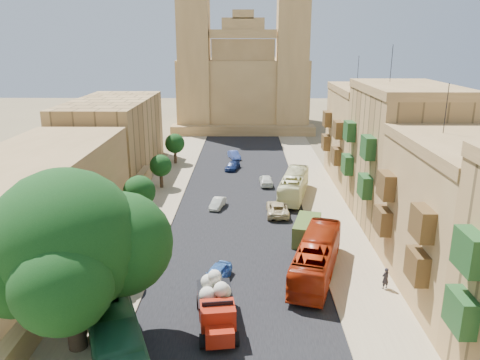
{
  "coord_description": "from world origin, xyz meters",
  "views": [
    {
      "loc": [
        0.59,
        -20.04,
        17.83
      ],
      "look_at": [
        0.0,
        26.0,
        4.0
      ],
      "focal_mm": 35.0,
      "sensor_mm": 36.0,
      "label": 1
    }
  ],
  "objects_px": {
    "bus_red_east": "(317,257)",
    "bus_cream_east": "(294,185)",
    "car_cream": "(278,208)",
    "pedestrian_a": "(385,278)",
    "street_tree_c": "(161,166)",
    "street_tree_b": "(139,192)",
    "olive_pickup": "(307,230)",
    "car_white_a": "(218,203)",
    "car_white_b": "(266,180)",
    "pedestrian_c": "(327,229)",
    "car_blue_b": "(234,155)",
    "bus_green_north": "(117,347)",
    "car_blue_a": "(217,274)",
    "church": "(243,82)",
    "street_tree_d": "(175,144)",
    "street_tree_a": "(104,240)",
    "ficus_tree": "(69,247)",
    "car_dkblue": "(233,166)",
    "red_truck": "(216,304)"
  },
  "relations": [
    {
      "from": "car_white_a",
      "to": "car_white_b",
      "type": "distance_m",
      "value": 10.23
    },
    {
      "from": "olive_pickup",
      "to": "church",
      "type": "bearing_deg",
      "value": 96.1
    },
    {
      "from": "bus_red_east",
      "to": "car_dkblue",
      "type": "xyz_separation_m",
      "value": [
        -7.44,
        31.2,
        -0.98
      ]
    },
    {
      "from": "bus_green_north",
      "to": "bus_cream_east",
      "type": "height_order",
      "value": "bus_green_north"
    },
    {
      "from": "street_tree_c",
      "to": "pedestrian_a",
      "type": "height_order",
      "value": "street_tree_c"
    },
    {
      "from": "street_tree_c",
      "to": "pedestrian_a",
      "type": "relative_size",
      "value": 2.5
    },
    {
      "from": "ficus_tree",
      "to": "red_truck",
      "type": "xyz_separation_m",
      "value": [
        8.11,
        2.36,
        -5.05
      ]
    },
    {
      "from": "street_tree_d",
      "to": "street_tree_a",
      "type": "bearing_deg",
      "value": -90.0
    },
    {
      "from": "street_tree_c",
      "to": "pedestrian_a",
      "type": "distance_m",
      "value": 32.53
    },
    {
      "from": "red_truck",
      "to": "church",
      "type": "bearing_deg",
      "value": 88.98
    },
    {
      "from": "bus_cream_east",
      "to": "pedestrian_c",
      "type": "height_order",
      "value": "bus_cream_east"
    },
    {
      "from": "street_tree_a",
      "to": "car_blue_a",
      "type": "bearing_deg",
      "value": 1.18
    },
    {
      "from": "car_white_a",
      "to": "pedestrian_a",
      "type": "bearing_deg",
      "value": -38.8
    },
    {
      "from": "bus_cream_east",
      "to": "car_white_b",
      "type": "relative_size",
      "value": 2.64
    },
    {
      "from": "car_white_a",
      "to": "car_white_b",
      "type": "bearing_deg",
      "value": 69.54
    },
    {
      "from": "bus_green_north",
      "to": "car_blue_a",
      "type": "bearing_deg",
      "value": 42.44
    },
    {
      "from": "bus_red_east",
      "to": "bus_cream_east",
      "type": "distance_m",
      "value": 19.11
    },
    {
      "from": "red_truck",
      "to": "car_dkblue",
      "type": "xyz_separation_m",
      "value": [
        0.0,
        38.13,
        -0.98
      ]
    },
    {
      "from": "olive_pickup",
      "to": "pedestrian_c",
      "type": "bearing_deg",
      "value": 12.19
    },
    {
      "from": "ficus_tree",
      "to": "street_tree_b",
      "type": "xyz_separation_m",
      "value": [
        -0.6,
        19.99,
        -3.26
      ]
    },
    {
      "from": "car_white_a",
      "to": "church",
      "type": "bearing_deg",
      "value": 100.44
    },
    {
      "from": "street_tree_b",
      "to": "olive_pickup",
      "type": "xyz_separation_m",
      "value": [
        16.26,
        -4.0,
        -2.36
      ]
    },
    {
      "from": "car_white_a",
      "to": "car_white_b",
      "type": "height_order",
      "value": "car_white_b"
    },
    {
      "from": "church",
      "to": "ficus_tree",
      "type": "bearing_deg",
      "value": -97.18
    },
    {
      "from": "street_tree_d",
      "to": "red_truck",
      "type": "distance_m",
      "value": 42.56
    },
    {
      "from": "olive_pickup",
      "to": "car_dkblue",
      "type": "xyz_separation_m",
      "value": [
        -7.55,
        24.5,
        -0.41
      ]
    },
    {
      "from": "street_tree_b",
      "to": "church",
      "type": "bearing_deg",
      "value": 79.62
    },
    {
      "from": "bus_green_north",
      "to": "car_white_a",
      "type": "bearing_deg",
      "value": 59.38
    },
    {
      "from": "street_tree_a",
      "to": "car_dkblue",
      "type": "relative_size",
      "value": 1.35
    },
    {
      "from": "street_tree_b",
      "to": "car_cream",
      "type": "distance_m",
      "value": 14.47
    },
    {
      "from": "car_cream",
      "to": "pedestrian_a",
      "type": "distance_m",
      "value": 16.91
    },
    {
      "from": "street_tree_b",
      "to": "pedestrian_a",
      "type": "distance_m",
      "value": 24.7
    },
    {
      "from": "church",
      "to": "car_blue_b",
      "type": "distance_m",
      "value": 29.05
    },
    {
      "from": "church",
      "to": "street_tree_d",
      "type": "height_order",
      "value": "church"
    },
    {
      "from": "car_white_b",
      "to": "car_blue_b",
      "type": "distance_m",
      "value": 14.59
    },
    {
      "from": "ficus_tree",
      "to": "car_dkblue",
      "type": "height_order",
      "value": "ficus_tree"
    },
    {
      "from": "ficus_tree",
      "to": "pedestrian_c",
      "type": "bearing_deg",
      "value": 43.05
    },
    {
      "from": "street_tree_d",
      "to": "pedestrian_c",
      "type": "relative_size",
      "value": 2.52
    },
    {
      "from": "street_tree_d",
      "to": "car_dkblue",
      "type": "bearing_deg",
      "value": -21.91
    },
    {
      "from": "pedestrian_a",
      "to": "car_blue_b",
      "type": "bearing_deg",
      "value": -97.79
    },
    {
      "from": "bus_cream_east",
      "to": "car_blue_a",
      "type": "distance_m",
      "value": 21.72
    },
    {
      "from": "pedestrian_c",
      "to": "street_tree_a",
      "type": "bearing_deg",
      "value": -46.78
    },
    {
      "from": "street_tree_d",
      "to": "bus_cream_east",
      "type": "bearing_deg",
      "value": -43.83
    },
    {
      "from": "car_white_a",
      "to": "pedestrian_c",
      "type": "height_order",
      "value": "pedestrian_c"
    },
    {
      "from": "street_tree_d",
      "to": "car_white_a",
      "type": "relative_size",
      "value": 1.39
    },
    {
      "from": "street_tree_a",
      "to": "olive_pickup",
      "type": "xyz_separation_m",
      "value": [
        16.26,
        8.0,
        -2.49
      ]
    },
    {
      "from": "bus_red_east",
      "to": "bus_cream_east",
      "type": "bearing_deg",
      "value": -73.57
    },
    {
      "from": "street_tree_b",
      "to": "pedestrian_a",
      "type": "height_order",
      "value": "street_tree_b"
    },
    {
      "from": "church",
      "to": "olive_pickup",
      "type": "bearing_deg",
      "value": -83.9
    },
    {
      "from": "street_tree_a",
      "to": "pedestrian_a",
      "type": "distance_m",
      "value": 21.18
    }
  ]
}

